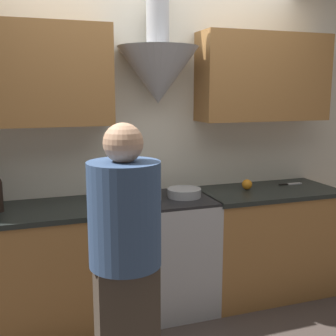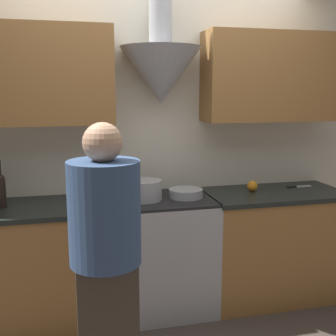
{
  "view_description": "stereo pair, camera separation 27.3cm",
  "coord_description": "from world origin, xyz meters",
  "px_view_note": "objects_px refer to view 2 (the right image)",
  "views": [
    {
      "loc": [
        -0.97,
        -2.61,
        1.69
      ],
      "look_at": [
        0.0,
        0.22,
        1.14
      ],
      "focal_mm": 45.0,
      "sensor_mm": 36.0,
      "label": 1
    },
    {
      "loc": [
        -0.71,
        -2.69,
        1.69
      ],
      "look_at": [
        0.0,
        0.22,
        1.14
      ],
      "focal_mm": 45.0,
      "sensor_mm": 36.0,
      "label": 2
    }
  ],
  "objects_px": {
    "stock_pot": "(144,190)",
    "orange_fruit": "(252,186)",
    "person_foreground_left": "(106,266)",
    "stove_range": "(165,253)",
    "wine_bottle_5": "(0,189)",
    "mixing_bowl": "(186,193)"
  },
  "relations": [
    {
      "from": "stove_range",
      "to": "orange_fruit",
      "type": "height_order",
      "value": "orange_fruit"
    },
    {
      "from": "mixing_bowl",
      "to": "orange_fruit",
      "type": "distance_m",
      "value": 0.58
    },
    {
      "from": "stove_range",
      "to": "wine_bottle_5",
      "type": "height_order",
      "value": "wine_bottle_5"
    },
    {
      "from": "orange_fruit",
      "to": "mixing_bowl",
      "type": "bearing_deg",
      "value": -173.67
    },
    {
      "from": "stock_pot",
      "to": "orange_fruit",
      "type": "distance_m",
      "value": 0.9
    },
    {
      "from": "person_foreground_left",
      "to": "mixing_bowl",
      "type": "bearing_deg",
      "value": 56.06
    },
    {
      "from": "stock_pot",
      "to": "orange_fruit",
      "type": "relative_size",
      "value": 3.13
    },
    {
      "from": "stove_range",
      "to": "mixing_bowl",
      "type": "height_order",
      "value": "mixing_bowl"
    },
    {
      "from": "mixing_bowl",
      "to": "stove_range",
      "type": "bearing_deg",
      "value": 175.25
    },
    {
      "from": "stove_range",
      "to": "orange_fruit",
      "type": "xyz_separation_m",
      "value": [
        0.74,
        0.05,
        0.48
      ]
    },
    {
      "from": "stove_range",
      "to": "wine_bottle_5",
      "type": "relative_size",
      "value": 2.65
    },
    {
      "from": "mixing_bowl",
      "to": "orange_fruit",
      "type": "height_order",
      "value": "orange_fruit"
    },
    {
      "from": "mixing_bowl",
      "to": "orange_fruit",
      "type": "relative_size",
      "value": 3.08
    },
    {
      "from": "stove_range",
      "to": "stock_pot",
      "type": "distance_m",
      "value": 0.54
    },
    {
      "from": "stove_range",
      "to": "person_foreground_left",
      "type": "height_order",
      "value": "person_foreground_left"
    },
    {
      "from": "stove_range",
      "to": "wine_bottle_5",
      "type": "distance_m",
      "value": 1.3
    },
    {
      "from": "stock_pot",
      "to": "person_foreground_left",
      "type": "bearing_deg",
      "value": -110.09
    },
    {
      "from": "stock_pot",
      "to": "stove_range",
      "type": "bearing_deg",
      "value": 5.02
    },
    {
      "from": "wine_bottle_5",
      "to": "stock_pot",
      "type": "distance_m",
      "value": 1.01
    },
    {
      "from": "stock_pot",
      "to": "person_foreground_left",
      "type": "xyz_separation_m",
      "value": [
        -0.38,
        -1.05,
        -0.12
      ]
    },
    {
      "from": "wine_bottle_5",
      "to": "stock_pot",
      "type": "xyz_separation_m",
      "value": [
        1.01,
        -0.03,
        -0.06
      ]
    },
    {
      "from": "orange_fruit",
      "to": "person_foreground_left",
      "type": "relative_size",
      "value": 0.05
    }
  ]
}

